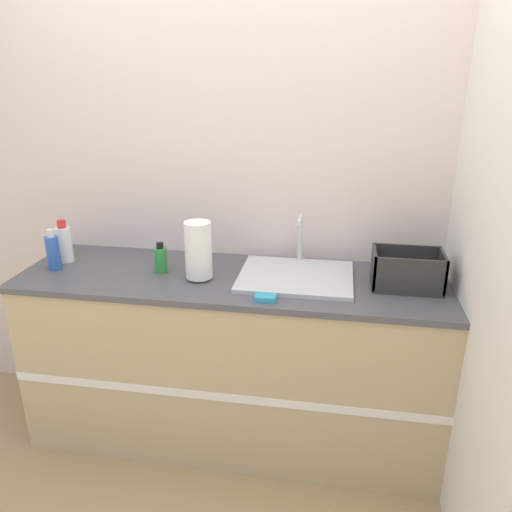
{
  "coord_description": "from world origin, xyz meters",
  "views": [
    {
      "loc": [
        0.48,
        -1.84,
        1.83
      ],
      "look_at": [
        0.12,
        0.27,
        1.03
      ],
      "focal_mm": 35.0,
      "sensor_mm": 36.0,
      "label": 1
    }
  ],
  "objects_px": {
    "paper_towel_roll": "(198,251)",
    "bottle_green": "(161,259)",
    "bottle_blue": "(53,252)",
    "bottle_white_spray": "(64,243)",
    "sink": "(296,275)",
    "dish_rack": "(407,273)"
  },
  "relations": [
    {
      "from": "paper_towel_roll",
      "to": "bottle_green",
      "type": "xyz_separation_m",
      "value": [
        -0.2,
        0.05,
        -0.08
      ]
    },
    {
      "from": "bottle_blue",
      "to": "bottle_white_spray",
      "type": "height_order",
      "value": "bottle_white_spray"
    },
    {
      "from": "sink",
      "to": "dish_rack",
      "type": "xyz_separation_m",
      "value": [
        0.5,
        -0.02,
        0.05
      ]
    },
    {
      "from": "paper_towel_roll",
      "to": "dish_rack",
      "type": "bearing_deg",
      "value": 3.85
    },
    {
      "from": "sink",
      "to": "bottle_blue",
      "type": "relative_size",
      "value": 2.58
    },
    {
      "from": "bottle_green",
      "to": "paper_towel_roll",
      "type": "bearing_deg",
      "value": -14.19
    },
    {
      "from": "paper_towel_roll",
      "to": "bottle_green",
      "type": "distance_m",
      "value": 0.22
    },
    {
      "from": "sink",
      "to": "bottle_green",
      "type": "height_order",
      "value": "sink"
    },
    {
      "from": "paper_towel_roll",
      "to": "dish_rack",
      "type": "distance_m",
      "value": 0.95
    },
    {
      "from": "sink",
      "to": "bottle_blue",
      "type": "distance_m",
      "value": 1.18
    },
    {
      "from": "dish_rack",
      "to": "paper_towel_roll",
      "type": "bearing_deg",
      "value": -176.15
    },
    {
      "from": "bottle_green",
      "to": "bottle_white_spray",
      "type": "relative_size",
      "value": 0.68
    },
    {
      "from": "dish_rack",
      "to": "bottle_white_spray",
      "type": "height_order",
      "value": "bottle_white_spray"
    },
    {
      "from": "dish_rack",
      "to": "bottle_white_spray",
      "type": "relative_size",
      "value": 1.4
    },
    {
      "from": "sink",
      "to": "paper_towel_roll",
      "type": "height_order",
      "value": "paper_towel_roll"
    },
    {
      "from": "bottle_white_spray",
      "to": "bottle_green",
      "type": "bearing_deg",
      "value": -6.19
    },
    {
      "from": "sink",
      "to": "bottle_blue",
      "type": "height_order",
      "value": "sink"
    },
    {
      "from": "sink",
      "to": "bottle_white_spray",
      "type": "bearing_deg",
      "value": 178.82
    },
    {
      "from": "bottle_blue",
      "to": "bottle_white_spray",
      "type": "bearing_deg",
      "value": 91.32
    },
    {
      "from": "bottle_white_spray",
      "to": "dish_rack",
      "type": "bearing_deg",
      "value": -1.56
    },
    {
      "from": "bottle_blue",
      "to": "paper_towel_roll",
      "type": "bearing_deg",
      "value": -0.0
    },
    {
      "from": "bottle_white_spray",
      "to": "bottle_blue",
      "type": "bearing_deg",
      "value": -88.68
    }
  ]
}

